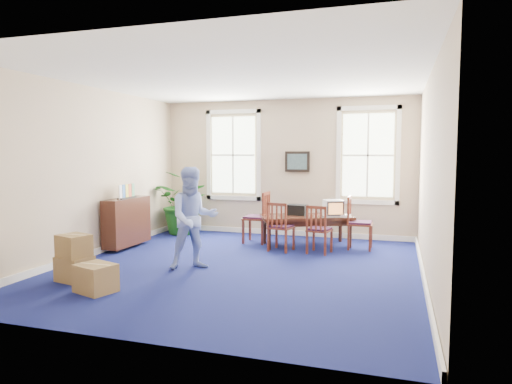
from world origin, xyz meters
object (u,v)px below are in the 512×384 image
(crt_tv, at_px, (333,208))
(cardboard_boxes, at_px, (89,256))
(man, at_px, (193,218))
(credenza, at_px, (127,225))
(potted_plant, at_px, (185,203))
(conference_table, at_px, (306,231))
(chair_near_left, at_px, (281,226))

(crt_tv, xyz_separation_m, cardboard_boxes, (-3.25, -3.62, -0.44))
(crt_tv, relative_size, man, 0.24)
(credenza, height_order, potted_plant, potted_plant)
(crt_tv, bearing_deg, credenza, 176.22)
(man, height_order, potted_plant, man)
(conference_table, distance_m, crt_tv, 0.74)
(crt_tv, xyz_separation_m, potted_plant, (-3.62, 0.47, -0.06))
(conference_table, bearing_deg, chair_near_left, -144.83)
(man, distance_m, cardboard_boxes, 1.75)
(conference_table, bearing_deg, potted_plant, 146.72)
(man, relative_size, credenza, 1.40)
(conference_table, relative_size, credenza, 1.53)
(conference_table, relative_size, cardboard_boxes, 1.43)
(man, xyz_separation_m, cardboard_boxes, (-1.24, -1.13, -0.49))
(cardboard_boxes, bearing_deg, chair_near_left, 51.82)
(crt_tv, bearing_deg, man, -151.29)
(credenza, distance_m, cardboard_boxes, 2.39)
(conference_table, xyz_separation_m, man, (-1.45, -2.45, 0.54))
(chair_near_left, relative_size, credenza, 0.80)
(man, bearing_deg, potted_plant, 82.49)
(conference_table, height_order, cardboard_boxes, cardboard_boxes)
(chair_near_left, height_order, potted_plant, potted_plant)
(cardboard_boxes, bearing_deg, crt_tv, 48.08)
(man, bearing_deg, chair_near_left, 23.41)
(cardboard_boxes, bearing_deg, man, 42.16)
(potted_plant, relative_size, cardboard_boxes, 1.15)
(crt_tv, distance_m, potted_plant, 3.65)
(conference_table, relative_size, chair_near_left, 1.91)
(credenza, relative_size, potted_plant, 0.81)
(conference_table, xyz_separation_m, chair_near_left, (-0.39, -0.64, 0.17))
(credenza, bearing_deg, chair_near_left, 13.97)
(credenza, bearing_deg, cardboard_boxes, -69.12)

